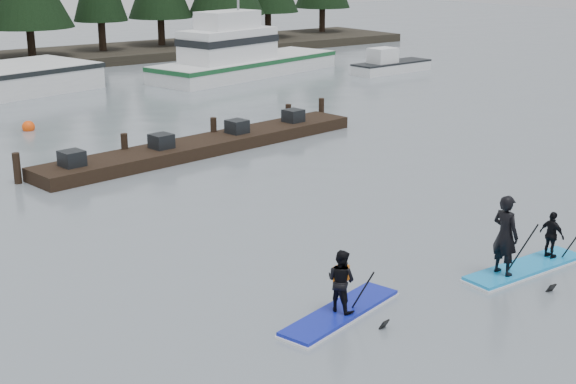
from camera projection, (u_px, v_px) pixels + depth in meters
ground at (461, 311)px, 16.47m from camera, size 160.00×160.00×0.00m
fishing_boat_medium at (242, 66)px, 47.39m from camera, size 13.23×6.62×7.82m
skiff at (392, 67)px, 48.76m from camera, size 5.52×1.99×0.63m
floating_dock at (206, 145)px, 29.55m from camera, size 13.71×3.65×0.45m
buoy_b at (29, 130)px, 33.03m from camera, size 0.52×0.52×0.52m
paddleboard_solo at (341, 294)px, 16.12m from camera, size 3.25×1.55×1.86m
paddleboard_duo at (521, 245)px, 18.24m from camera, size 3.39×1.13×2.46m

